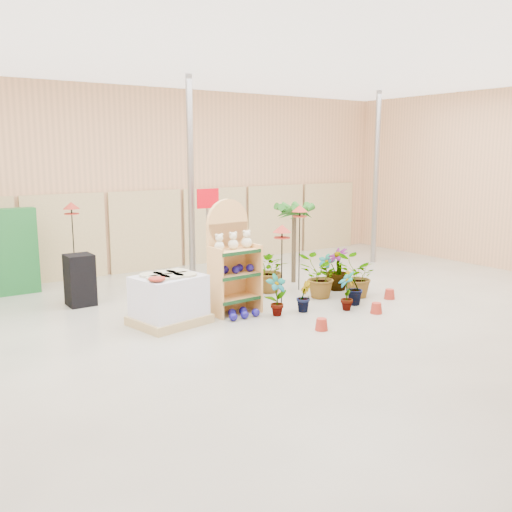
{
  "coord_description": "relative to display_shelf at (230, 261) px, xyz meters",
  "views": [
    {
      "loc": [
        -5.66,
        -7.25,
        2.94
      ],
      "look_at": [
        0.3,
        1.5,
        1.0
      ],
      "focal_mm": 40.0,
      "sensor_mm": 36.0,
      "label": 1
    }
  ],
  "objects": [
    {
      "name": "room",
      "position": [
        0.25,
        -0.61,
        1.26
      ],
      "size": [
        15.2,
        12.1,
        4.7
      ],
      "color": "gray",
      "rests_on": "ground"
    },
    {
      "name": "bird_table_front",
      "position": [
        0.75,
        -0.57,
        0.56
      ],
      "size": [
        0.34,
        0.34,
        1.64
      ],
      "color": "black",
      "rests_on": "ground"
    },
    {
      "name": "potted_plant_4",
      "position": [
        2.78,
        0.5,
        -0.59
      ],
      "size": [
        0.42,
        0.47,
        0.73
      ],
      "primitive_type": "imported",
      "rotation": [
        0.0,
        0.0,
        5.26
      ],
      "color": "#1D5917",
      "rests_on": "ground"
    },
    {
      "name": "potted_plant_8",
      "position": [
        1.85,
        -1.14,
        -0.59
      ],
      "size": [
        0.4,
        0.46,
        0.74
      ],
      "primitive_type": "imported",
      "rotation": [
        0.0,
        0.0,
        4.31
      ],
      "color": "#1D5917",
      "rests_on": "ground"
    },
    {
      "name": "teddy_bears",
      "position": [
        0.02,
        -0.1,
        0.37
      ],
      "size": [
        0.77,
        0.2,
        0.32
      ],
      "color": "#EEE9CC",
      "rests_on": "display_shelf"
    },
    {
      "name": "gazing_balls_shelf",
      "position": [
        0.0,
        -0.13,
        -0.13
      ],
      "size": [
        0.77,
        0.26,
        0.15
      ],
      "color": "navy",
      "rests_on": "display_shelf"
    },
    {
      "name": "potted_plant_1",
      "position": [
        1.13,
        -0.75,
        -0.67
      ],
      "size": [
        0.41,
        0.41,
        0.58
      ],
      "primitive_type": "imported",
      "rotation": [
        0.0,
        0.0,
        0.75
      ],
      "color": "#1D5917",
      "rests_on": "ground"
    },
    {
      "name": "palm",
      "position": [
        2.47,
        1.27,
        0.69
      ],
      "size": [
        0.7,
        0.7,
        1.92
      ],
      "color": "#463926",
      "rests_on": "ground"
    },
    {
      "name": "potted_plant_9",
      "position": [
        2.2,
        -0.95,
        -0.62
      ],
      "size": [
        0.4,
        0.33,
        0.69
      ],
      "primitive_type": "imported",
      "rotation": [
        0.0,
        0.0,
        3.07
      ],
      "color": "#1D5917",
      "rests_on": "ground"
    },
    {
      "name": "gazing_balls_floor",
      "position": [
        -0.05,
        -0.45,
        -0.88
      ],
      "size": [
        0.63,
        0.39,
        0.15
      ],
      "color": "navy",
      "rests_on": "ground"
    },
    {
      "name": "potted_plant_11",
      "position": [
        1.59,
        1.43,
        -0.62
      ],
      "size": [
        0.54,
        0.54,
        0.69
      ],
      "primitive_type": "imported",
      "rotation": [
        0.0,
        0.0,
        3.96
      ],
      "color": "#1D5917",
      "rests_on": "ground"
    },
    {
      "name": "potted_plant_5",
      "position": [
        0.92,
        0.52,
        -0.63
      ],
      "size": [
        0.44,
        0.46,
        0.65
      ],
      "primitive_type": "imported",
      "rotation": [
        0.0,
        0.0,
        5.31
      ],
      "color": "#1D5917",
      "rests_on": "ground"
    },
    {
      "name": "potted_plant_2",
      "position": [
        2.02,
        -0.16,
        -0.51
      ],
      "size": [
        0.91,
        0.82,
        0.89
      ],
      "primitive_type": "imported",
      "rotation": [
        0.0,
        0.0,
        2.97
      ],
      "color": "#1D5917",
      "rests_on": "ground"
    },
    {
      "name": "bird_table_right",
      "position": [
        2.1,
        0.61,
        0.74
      ],
      "size": [
        0.34,
        0.34,
        1.84
      ],
      "color": "black",
      "rests_on": "ground"
    },
    {
      "name": "potted_plant_10",
      "position": [
        2.68,
        -0.54,
        -0.52
      ],
      "size": [
        1.02,
        0.97,
        0.88
      ],
      "primitive_type": "imported",
      "rotation": [
        0.0,
        0.0,
        2.66
      ],
      "color": "#1D5917",
      "rests_on": "ground"
    },
    {
      "name": "offer_sign",
      "position": [
        0.35,
        1.46,
        0.61
      ],
      "size": [
        0.5,
        0.08,
        2.2
      ],
      "color": "gray",
      "rests_on": "ground"
    },
    {
      "name": "charcoal_planters",
      "position": [
        -2.17,
        2.03,
        -0.46
      ],
      "size": [
        0.5,
        0.5,
        1.0
      ],
      "color": "black",
      "rests_on": "ground"
    },
    {
      "name": "potted_plant_0",
      "position": [
        0.54,
        -0.71,
        -0.57
      ],
      "size": [
        0.43,
        0.32,
        0.77
      ],
      "primitive_type": "imported",
      "rotation": [
        0.0,
        0.0,
        6.17
      ],
      "color": "#1D5917",
      "rests_on": "ground"
    },
    {
      "name": "display_shelf",
      "position": [
        0.0,
        0.0,
        0.0
      ],
      "size": [
        0.91,
        0.6,
        2.1
      ],
      "rotation": [
        0.0,
        0.0,
        0.06
      ],
      "color": "#E1A65F",
      "rests_on": "ground"
    },
    {
      "name": "bird_table_back",
      "position": [
        -2.0,
        2.92,
        0.84
      ],
      "size": [
        0.34,
        0.34,
        1.93
      ],
      "color": "black",
      "rests_on": "ground"
    },
    {
      "name": "potted_plant_3",
      "position": [
        2.81,
        0.18,
        -0.51
      ],
      "size": [
        0.57,
        0.57,
        0.91
      ],
      "primitive_type": "imported",
      "rotation": [
        0.0,
        0.0,
        4.57
      ],
      "color": "#1D5917",
      "rests_on": "ground"
    },
    {
      "name": "potted_plant_6",
      "position": [
        1.43,
        0.8,
        -0.47
      ],
      "size": [
        1.09,
        1.02,
        0.98
      ],
      "primitive_type": "imported",
      "rotation": [
        0.0,
        0.0,
        3.49
      ],
      "color": "#1D5917",
      "rests_on": "ground"
    },
    {
      "name": "pallet_stack",
      "position": [
        -1.29,
        -0.06,
        -0.53
      ],
      "size": [
        1.37,
        1.21,
        0.89
      ],
      "rotation": [
        0.0,
        0.0,
        0.19
      ],
      "color": "tan",
      "rests_on": "ground"
    }
  ]
}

